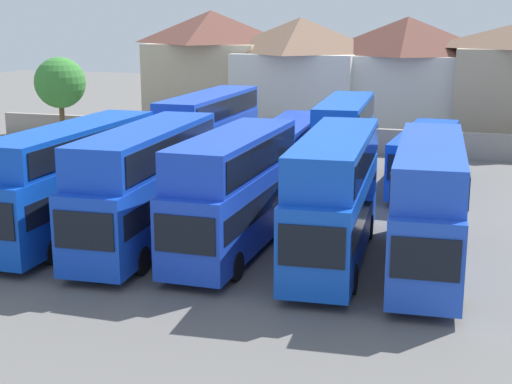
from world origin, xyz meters
TOP-DOWN VIEW (x-y plane):
  - ground at (0.00, 18.00)m, footprint 140.00×140.00m
  - depot_boundary_wall at (0.00, 24.32)m, footprint 56.00×0.50m
  - bus_1 at (-7.59, 0.38)m, footprint 2.63×11.85m
  - bus_2 at (-3.90, 0.05)m, footprint 3.12×11.36m
  - bus_3 at (-0.07, 0.15)m, footprint 2.73×10.08m
  - bus_4 at (4.05, 0.30)m, footprint 3.22×11.08m
  - bus_5 at (7.67, 0.41)m, footprint 3.14×11.32m
  - bus_6 at (-6.42, 14.15)m, footprint 2.69×12.04m
  - bus_7 at (-1.54, 14.55)m, footprint 3.14×11.64m
  - bus_8 at (1.86, 14.20)m, footprint 3.16×10.65m
  - bus_9 at (6.45, 14.39)m, footprint 3.18×10.86m
  - house_terrace_left at (-13.46, 33.54)m, footprint 10.28×8.32m
  - house_terrace_centre at (-5.24, 32.29)m, footprint 10.22×8.35m
  - house_terrace_right at (3.34, 32.49)m, footprint 10.66×6.80m
  - tree_left_of_lot at (-20.97, 21.32)m, footprint 3.80×3.80m

SIDE VIEW (x-z plane):
  - ground at x=0.00m, z-range 0.00..0.00m
  - depot_boundary_wall at x=0.00m, z-range 0.00..1.80m
  - bus_9 at x=6.45m, z-range 0.24..3.51m
  - bus_7 at x=-1.54m, z-range 0.24..3.65m
  - bus_8 at x=1.86m, z-range 0.31..5.19m
  - bus_1 at x=-7.59m, z-range 0.31..5.21m
  - bus_5 at x=7.67m, z-range 0.31..5.23m
  - bus_3 at x=-0.07m, z-range 0.31..5.25m
  - bus_6 at x=-6.42m, z-range 0.32..5.28m
  - bus_2 at x=-3.90m, z-range 0.32..5.34m
  - bus_4 at x=4.05m, z-range 0.32..5.37m
  - tree_left_of_lot at x=-20.97m, z-range 1.36..7.92m
  - house_terrace_centre at x=-5.24m, z-range 0.10..9.51m
  - house_terrace_right at x=3.34m, z-range 0.10..9.57m
  - house_terrace_left at x=-13.46m, z-range 0.10..10.08m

